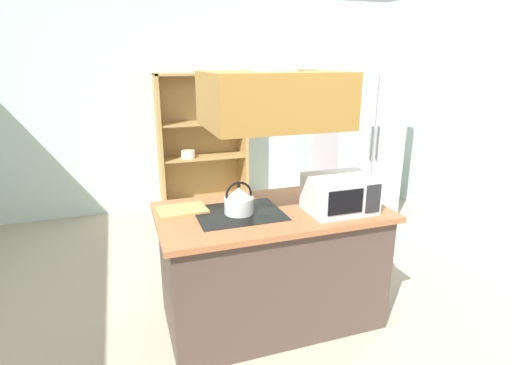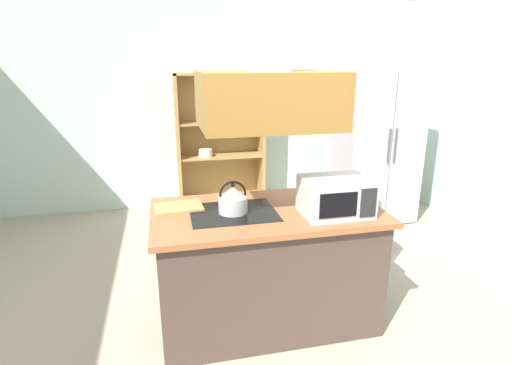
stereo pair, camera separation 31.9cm
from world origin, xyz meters
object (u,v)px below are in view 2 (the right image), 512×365
at_px(refrigerator, 375,147).
at_px(cutting_board, 178,207).
at_px(dish_cabinet, 220,150).
at_px(kettle, 233,200).
at_px(microwave, 336,196).

xyz_separation_m(refrigerator, cutting_board, (-2.44, -1.63, 0.01)).
xyz_separation_m(dish_cabinet, kettle, (-0.27, -2.61, 0.22)).
bearing_deg(cutting_board, dish_cabinet, 75.32).
distance_m(kettle, cutting_board, 0.42).
bearing_deg(kettle, microwave, -14.90).
distance_m(dish_cabinet, cutting_board, 2.52).
height_order(refrigerator, kettle, refrigerator).
xyz_separation_m(kettle, cutting_board, (-0.37, 0.17, -0.09)).
bearing_deg(microwave, dish_cabinet, 98.54).
bearing_deg(dish_cabinet, microwave, -81.46).
relative_size(refrigerator, dish_cabinet, 1.02).
xyz_separation_m(refrigerator, dish_cabinet, (-1.80, 0.81, -0.12)).
bearing_deg(dish_cabinet, refrigerator, -24.19).
distance_m(refrigerator, microwave, 2.42).
bearing_deg(dish_cabinet, kettle, -95.85).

